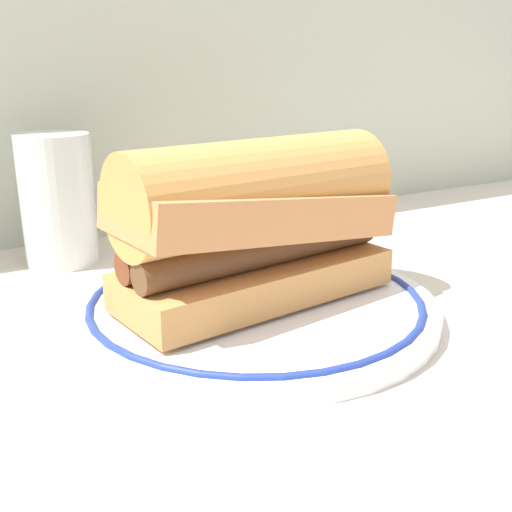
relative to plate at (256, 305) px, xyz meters
name	(u,v)px	position (x,y,z in m)	size (l,w,h in m)	color
ground_plane	(306,329)	(0.02, -0.04, -0.01)	(1.50, 1.50, 0.00)	beige
plate	(256,305)	(0.00, 0.00, 0.00)	(0.26, 0.26, 0.01)	white
sausage_sandwich	(256,219)	(0.00, 0.00, 0.06)	(0.21, 0.11, 0.11)	#CF8C4C
drinking_glass	(58,208)	(-0.09, 0.19, 0.04)	(0.06, 0.06, 0.12)	silver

